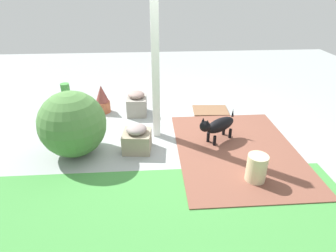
{
  "coord_description": "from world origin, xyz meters",
  "views": [
    {
      "loc": [
        0.36,
        4.18,
        2.35
      ],
      "look_at": [
        0.08,
        0.24,
        0.28
      ],
      "focal_mm": 30.35,
      "sensor_mm": 36.0,
      "label": 1
    }
  ],
  "objects_px": {
    "stone_planter_mid": "(137,139)",
    "terracotta_pot_spiky": "(102,100)",
    "porch_pillar": "(155,59)",
    "dog": "(218,126)",
    "doormat": "(210,110)",
    "ceramic_urn": "(256,168)",
    "stone_planter_nearest": "(137,104)",
    "round_shrub": "(72,124)",
    "terracotta_pot_tall": "(68,106)"
  },
  "relations": [
    {
      "from": "stone_planter_mid",
      "to": "terracotta_pot_tall",
      "type": "height_order",
      "value": "terracotta_pot_tall"
    },
    {
      "from": "round_shrub",
      "to": "terracotta_pot_spiky",
      "type": "height_order",
      "value": "round_shrub"
    },
    {
      "from": "porch_pillar",
      "to": "terracotta_pot_tall",
      "type": "distance_m",
      "value": 2.06
    },
    {
      "from": "stone_planter_nearest",
      "to": "ceramic_urn",
      "type": "distance_m",
      "value": 2.68
    },
    {
      "from": "porch_pillar",
      "to": "terracotta_pot_tall",
      "type": "bearing_deg",
      "value": -25.07
    },
    {
      "from": "terracotta_pot_spiky",
      "to": "doormat",
      "type": "height_order",
      "value": "terracotta_pot_spiky"
    },
    {
      "from": "terracotta_pot_tall",
      "to": "doormat",
      "type": "relative_size",
      "value": 1.0
    },
    {
      "from": "terracotta_pot_tall",
      "to": "terracotta_pot_spiky",
      "type": "bearing_deg",
      "value": -158.07
    },
    {
      "from": "ceramic_urn",
      "to": "doormat",
      "type": "xyz_separation_m",
      "value": [
        0.13,
        -2.18,
        -0.18
      ]
    },
    {
      "from": "stone_planter_nearest",
      "to": "terracotta_pot_tall",
      "type": "xyz_separation_m",
      "value": [
        1.26,
        0.1,
        0.03
      ]
    },
    {
      "from": "round_shrub",
      "to": "dog",
      "type": "bearing_deg",
      "value": -175.61
    },
    {
      "from": "stone_planter_mid",
      "to": "doormat",
      "type": "height_order",
      "value": "stone_planter_mid"
    },
    {
      "from": "dog",
      "to": "doormat",
      "type": "distance_m",
      "value": 1.21
    },
    {
      "from": "stone_planter_mid",
      "to": "terracotta_pot_spiky",
      "type": "height_order",
      "value": "terracotta_pot_spiky"
    },
    {
      "from": "ceramic_urn",
      "to": "doormat",
      "type": "distance_m",
      "value": 2.19
    },
    {
      "from": "stone_planter_mid",
      "to": "dog",
      "type": "bearing_deg",
      "value": -173.08
    },
    {
      "from": "stone_planter_nearest",
      "to": "terracotta_pot_spiky",
      "type": "height_order",
      "value": "terracotta_pot_spiky"
    },
    {
      "from": "porch_pillar",
      "to": "dog",
      "type": "height_order",
      "value": "porch_pillar"
    },
    {
      "from": "round_shrub",
      "to": "dog",
      "type": "height_order",
      "value": "round_shrub"
    },
    {
      "from": "round_shrub",
      "to": "terracotta_pot_spiky",
      "type": "distance_m",
      "value": 1.49
    },
    {
      "from": "stone_planter_mid",
      "to": "dog",
      "type": "relative_size",
      "value": 0.67
    },
    {
      "from": "dog",
      "to": "stone_planter_nearest",
      "type": "bearing_deg",
      "value": -41.33
    },
    {
      "from": "terracotta_pot_spiky",
      "to": "doormat",
      "type": "xyz_separation_m",
      "value": [
        -2.11,
        0.12,
        -0.24
      ]
    },
    {
      "from": "round_shrub",
      "to": "ceramic_urn",
      "type": "bearing_deg",
      "value": 160.97
    },
    {
      "from": "stone_planter_nearest",
      "to": "round_shrub",
      "type": "height_order",
      "value": "round_shrub"
    },
    {
      "from": "stone_planter_mid",
      "to": "terracotta_pot_tall",
      "type": "relative_size",
      "value": 0.66
    },
    {
      "from": "stone_planter_mid",
      "to": "ceramic_urn",
      "type": "height_order",
      "value": "stone_planter_mid"
    },
    {
      "from": "porch_pillar",
      "to": "doormat",
      "type": "relative_size",
      "value": 3.79
    },
    {
      "from": "doormat",
      "to": "stone_planter_mid",
      "type": "bearing_deg",
      "value": 43.23
    },
    {
      "from": "stone_planter_nearest",
      "to": "doormat",
      "type": "xyz_separation_m",
      "value": [
        -1.44,
        -0.02,
        -0.2
      ]
    },
    {
      "from": "porch_pillar",
      "to": "ceramic_urn",
      "type": "height_order",
      "value": "porch_pillar"
    },
    {
      "from": "terracotta_pot_spiky",
      "to": "dog",
      "type": "distance_m",
      "value": 2.36
    },
    {
      "from": "porch_pillar",
      "to": "terracotta_pot_spiky",
      "type": "distance_m",
      "value": 1.75
    },
    {
      "from": "terracotta_pot_tall",
      "to": "ceramic_urn",
      "type": "bearing_deg",
      "value": 143.95
    },
    {
      "from": "terracotta_pot_spiky",
      "to": "ceramic_urn",
      "type": "height_order",
      "value": "terracotta_pot_spiky"
    },
    {
      "from": "stone_planter_nearest",
      "to": "stone_planter_mid",
      "type": "xyz_separation_m",
      "value": [
        -0.04,
        1.3,
        -0.02
      ]
    },
    {
      "from": "porch_pillar",
      "to": "doormat",
      "type": "bearing_deg",
      "value": -141.56
    },
    {
      "from": "stone_planter_nearest",
      "to": "ceramic_urn",
      "type": "bearing_deg",
      "value": 126.15
    },
    {
      "from": "round_shrub",
      "to": "doormat",
      "type": "height_order",
      "value": "round_shrub"
    },
    {
      "from": "porch_pillar",
      "to": "stone_planter_mid",
      "type": "height_order",
      "value": "porch_pillar"
    },
    {
      "from": "dog",
      "to": "ceramic_urn",
      "type": "xyz_separation_m",
      "value": [
        -0.27,
        1.01,
        -0.1
      ]
    },
    {
      "from": "dog",
      "to": "doormat",
      "type": "xyz_separation_m",
      "value": [
        -0.14,
        -1.17,
        -0.28
      ]
    },
    {
      "from": "stone_planter_mid",
      "to": "dog",
      "type": "xyz_separation_m",
      "value": [
        -1.27,
        -0.15,
        0.1
      ]
    },
    {
      "from": "dog",
      "to": "ceramic_urn",
      "type": "height_order",
      "value": "dog"
    },
    {
      "from": "stone_planter_mid",
      "to": "terracotta_pot_spiky",
      "type": "relative_size",
      "value": 0.82
    },
    {
      "from": "stone_planter_mid",
      "to": "doormat",
      "type": "relative_size",
      "value": 0.66
    },
    {
      "from": "porch_pillar",
      "to": "round_shrub",
      "type": "height_order",
      "value": "porch_pillar"
    },
    {
      "from": "round_shrub",
      "to": "doormat",
      "type": "distance_m",
      "value": 2.72
    },
    {
      "from": "stone_planter_mid",
      "to": "terracotta_pot_spiky",
      "type": "bearing_deg",
      "value": -64.01
    },
    {
      "from": "porch_pillar",
      "to": "dog",
      "type": "distance_m",
      "value": 1.41
    }
  ]
}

